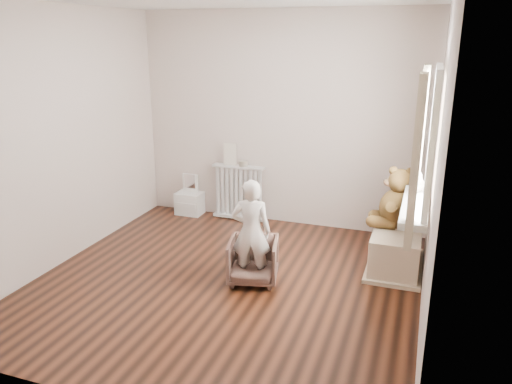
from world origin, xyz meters
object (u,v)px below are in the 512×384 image
(teddy_bear, at_px, (399,203))
(child, at_px, (251,232))
(armchair, at_px, (253,260))
(radiator, at_px, (239,190))
(plush_cat, at_px, (417,181))
(toy_vanity, at_px, (189,194))
(toy_bench, at_px, (396,249))

(teddy_bear, bearing_deg, child, -144.61)
(armchair, bearing_deg, teddy_bear, 20.72)
(radiator, relative_size, plush_cat, 3.10)
(radiator, height_order, plush_cat, plush_cat)
(toy_vanity, bearing_deg, armchair, -46.62)
(radiator, xyz_separation_m, toy_vanity, (-0.70, -0.03, -0.11))
(toy_vanity, relative_size, child, 0.53)
(armchair, xyz_separation_m, toy_bench, (1.28, 0.76, -0.02))
(toy_vanity, relative_size, teddy_bear, 0.87)
(toy_vanity, xyz_separation_m, child, (1.45, -1.59, 0.26))
(armchair, bearing_deg, radiator, 102.56)
(radiator, height_order, armchair, radiator)
(radiator, relative_size, armchair, 1.51)
(child, height_order, plush_cat, plush_cat)
(plush_cat, bearing_deg, radiator, 150.46)
(child, relative_size, plush_cat, 4.41)
(toy_bench, distance_m, plush_cat, 0.84)
(armchair, relative_size, plush_cat, 2.05)
(radiator, distance_m, toy_vanity, 0.71)
(radiator, distance_m, toy_bench, 2.20)
(armchair, height_order, toy_bench, armchair)
(radiator, relative_size, toy_vanity, 1.33)
(toy_bench, bearing_deg, armchair, -149.21)
(armchair, xyz_separation_m, child, (0.00, -0.05, 0.31))
(child, xyz_separation_m, teddy_bear, (1.27, 0.90, 0.14))
(toy_bench, relative_size, teddy_bear, 1.43)
(armchair, relative_size, teddy_bear, 0.77)
(radiator, bearing_deg, child, -64.94)
(armchair, bearing_deg, child, -103.20)
(child, bearing_deg, toy_bench, -160.79)
(teddy_bear, bearing_deg, armchair, -146.14)
(child, relative_size, teddy_bear, 1.65)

